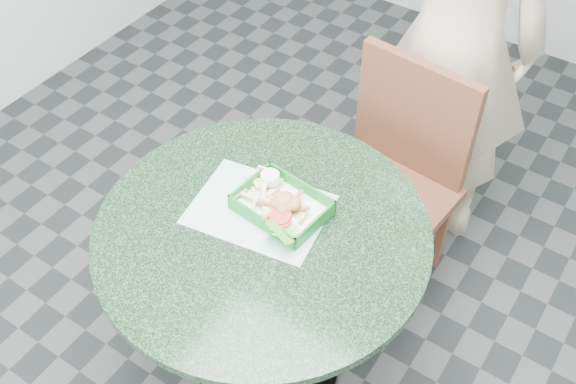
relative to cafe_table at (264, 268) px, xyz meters
The scene contains 10 objects.
floor 0.58m from the cafe_table, ahead, with size 4.00×5.00×0.02m, color #303335.
cafe_table is the anchor object (origin of this frame).
dining_chair 0.67m from the cafe_table, 80.31° to the left, with size 0.46×0.46×0.93m.
diner_person 1.12m from the cafe_table, 82.88° to the left, with size 0.77×0.50×2.10m, color beige.
placemat 0.19m from the cafe_table, 131.67° to the left, with size 0.39×0.29×0.00m, color #99C9C2.
food_basket 0.21m from the cafe_table, 83.52° to the left, with size 0.26×0.19×0.05m.
crab_sandwich 0.23m from the cafe_table, 67.19° to the left, with size 0.13×0.13×0.08m.
fries_pile 0.24m from the cafe_table, 131.03° to the left, with size 0.12×0.13×0.05m, color beige, non-canonical shape.
sauce_ramekin 0.27m from the cafe_table, 119.61° to the left, with size 0.06×0.06×0.03m.
garnish_cup 0.22m from the cafe_table, 17.93° to the left, with size 0.11×0.11×0.04m.
Camera 1 is at (0.76, -1.01, 2.25)m, focal length 42.00 mm.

